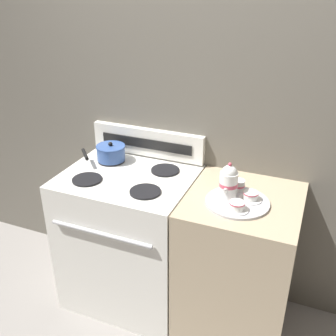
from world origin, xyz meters
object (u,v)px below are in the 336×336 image
(saucepan, at_px, (110,153))
(teacup_left, at_px, (250,196))
(teapot, at_px, (229,182))
(teacup_right, at_px, (237,206))
(stove, at_px, (130,238))
(serving_tray, at_px, (237,202))
(creamer_jug, at_px, (239,185))

(saucepan, xyz_separation_m, teacup_left, (0.95, -0.17, -0.02))
(teapot, xyz_separation_m, teacup_right, (0.08, -0.10, -0.07))
(stove, bearing_deg, saucepan, 143.58)
(stove, relative_size, saucepan, 3.42)
(serving_tray, height_order, creamer_jug, creamer_jug)
(stove, relative_size, teapot, 4.50)
(teacup_left, distance_m, creamer_jug, 0.12)
(stove, xyz_separation_m, teacup_left, (0.76, -0.02, 0.50))
(teacup_right, relative_size, creamer_jug, 1.75)
(saucepan, bearing_deg, teacup_left, -9.89)
(saucepan, xyz_separation_m, teacup_right, (0.91, -0.29, -0.02))
(teapot, height_order, teacup_left, teapot)
(saucepan, xyz_separation_m, serving_tray, (0.89, -0.20, -0.05))
(serving_tray, xyz_separation_m, teacup_right, (0.02, -0.09, 0.03))
(stove, distance_m, teapot, 0.86)
(saucepan, height_order, teapot, teapot)
(teapot, bearing_deg, teacup_left, 11.59)
(stove, height_order, teapot, teapot)
(saucepan, bearing_deg, teacup_right, -17.90)
(creamer_jug, bearing_deg, teacup_left, -43.57)
(creamer_jug, bearing_deg, stove, -175.13)
(serving_tray, xyz_separation_m, teacup_left, (0.06, 0.04, 0.03))
(teapot, bearing_deg, teacup_right, -53.84)
(teacup_left, bearing_deg, teacup_right, -108.96)
(stove, height_order, serving_tray, serving_tray)
(teacup_left, height_order, teacup_right, same)
(saucepan, xyz_separation_m, creamer_jug, (0.87, -0.09, -0.02))
(saucepan, relative_size, creamer_jug, 3.87)
(stove, height_order, teacup_right, teacup_right)
(teacup_left, bearing_deg, teapot, -168.41)
(stove, height_order, teacup_left, teacup_left)
(stove, height_order, creamer_jug, creamer_jug)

